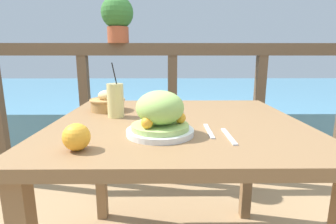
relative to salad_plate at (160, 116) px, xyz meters
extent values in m
cube|color=olive|center=(0.07, 0.21, -0.09)|extent=(1.05, 0.99, 0.04)
cube|color=olive|center=(-0.39, 0.64, -0.47)|extent=(0.06, 0.06, 0.73)
cube|color=olive|center=(0.54, 0.64, -0.47)|extent=(0.06, 0.06, 0.73)
cube|color=brown|center=(0.07, 1.13, 0.25)|extent=(2.80, 0.08, 0.09)
cube|color=brown|center=(-1.29, 1.13, -0.32)|extent=(0.07, 0.07, 1.04)
cube|color=brown|center=(-0.61, 1.13, -0.32)|extent=(0.07, 0.07, 1.04)
cube|color=brown|center=(0.07, 1.13, -0.32)|extent=(0.07, 0.07, 1.04)
cube|color=brown|center=(0.75, 1.13, -0.32)|extent=(0.07, 0.07, 1.04)
cube|color=teal|center=(0.07, 3.63, -0.60)|extent=(12.00, 4.00, 0.46)
cylinder|color=silver|center=(0.00, 0.00, -0.06)|extent=(0.24, 0.24, 0.02)
cylinder|color=#A8C66B|center=(0.00, 0.00, -0.04)|extent=(0.20, 0.20, 0.02)
ellipsoid|color=#9EC660|center=(0.00, 0.00, 0.03)|extent=(0.17, 0.17, 0.12)
sphere|color=#F9A328|center=(0.07, 0.01, -0.01)|extent=(0.04, 0.04, 0.04)
sphere|color=#F9A328|center=(-0.03, 0.07, -0.01)|extent=(0.04, 0.04, 0.04)
sphere|color=#F9A328|center=(-0.04, -0.06, -0.01)|extent=(0.04, 0.04, 0.04)
cylinder|color=#DBCC7F|center=(-0.21, 0.27, 0.01)|extent=(0.07, 0.07, 0.15)
cylinder|color=black|center=(-0.20, 0.27, 0.07)|extent=(0.03, 0.08, 0.21)
cylinder|color=#AD7F47|center=(-0.27, 0.41, -0.04)|extent=(0.17, 0.17, 0.06)
torus|color=#AD7F47|center=(-0.27, 0.41, -0.01)|extent=(0.18, 0.18, 0.01)
ellipsoid|color=#DBB77A|center=(-0.27, 0.41, 0.01)|extent=(0.09, 0.09, 0.05)
cylinder|color=#A34C2D|center=(-0.33, 1.13, 0.35)|extent=(0.16, 0.16, 0.12)
sphere|color=#336B2D|center=(-0.33, 1.13, 0.51)|extent=(0.24, 0.24, 0.24)
cube|color=silver|center=(0.18, 0.03, -0.07)|extent=(0.02, 0.18, 0.00)
cube|color=silver|center=(0.24, -0.03, -0.07)|extent=(0.02, 0.18, 0.00)
sphere|color=#F9A328|center=(-0.24, -0.15, -0.03)|extent=(0.08, 0.08, 0.08)
camera|label=1|loc=(0.02, -0.90, 0.21)|focal=28.00mm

